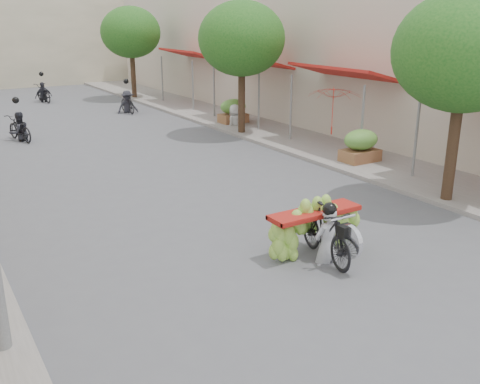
% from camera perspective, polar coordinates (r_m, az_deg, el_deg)
% --- Properties ---
extents(ground, '(120.00, 120.00, 0.00)m').
position_cam_1_polar(ground, '(8.64, 19.72, -14.86)').
color(ground, '#535358').
rests_on(ground, ground).
extents(sidewalk_right, '(4.00, 60.00, 0.12)m').
position_cam_1_polar(sidewalk_right, '(23.68, 2.20, 7.10)').
color(sidewalk_right, gray).
rests_on(sidewalk_right, ground).
extents(shophouse_row_right, '(9.77, 40.00, 6.00)m').
position_cam_1_polar(shophouse_row_right, '(25.68, 13.17, 14.12)').
color(shophouse_row_right, '#BEAF9D').
rests_on(shophouse_row_right, ground).
extents(street_tree_near, '(3.40, 3.40, 5.25)m').
position_cam_1_polar(street_tree_near, '(14.09, 22.83, 13.59)').
color(street_tree_near, '#3A2719').
rests_on(street_tree_near, ground).
extents(street_tree_mid, '(3.40, 3.40, 5.25)m').
position_cam_1_polar(street_tree_mid, '(21.55, 0.18, 16.00)').
color(street_tree_mid, '#3A2719').
rests_on(street_tree_mid, ground).
extents(street_tree_far, '(3.40, 3.40, 5.25)m').
position_cam_1_polar(street_tree_far, '(32.37, -11.58, 16.33)').
color(street_tree_far, '#3A2719').
rests_on(street_tree_far, ground).
extents(produce_crate_mid, '(1.20, 0.88, 1.16)m').
position_cam_1_polar(produce_crate_mid, '(17.72, 12.75, 5.10)').
color(produce_crate_mid, brown).
rests_on(produce_crate_mid, ground).
extents(produce_crate_far, '(1.20, 0.88, 1.16)m').
position_cam_1_polar(produce_crate_far, '(23.97, -0.74, 8.83)').
color(produce_crate_far, brown).
rests_on(produce_crate_far, ground).
extents(banana_motorbike, '(2.20, 1.99, 2.02)m').
position_cam_1_polar(banana_motorbike, '(10.60, 8.75, -3.53)').
color(banana_motorbike, black).
rests_on(banana_motorbike, ground).
extents(market_umbrella, '(1.83, 1.83, 1.62)m').
position_cam_1_polar(market_umbrella, '(18.21, 10.08, 11.04)').
color(market_umbrella, red).
rests_on(market_umbrella, ground).
extents(pedestrian, '(1.00, 0.82, 1.75)m').
position_cam_1_polar(pedestrian, '(23.47, -0.55, 9.33)').
color(pedestrian, silver).
rests_on(pedestrian, ground).
extents(bg_motorbike_a, '(1.03, 1.82, 1.95)m').
position_cam_1_polar(bg_motorbike_a, '(22.48, -22.56, 6.89)').
color(bg_motorbike_a, black).
rests_on(bg_motorbike_a, ground).
extents(bg_motorbike_b, '(1.07, 1.77, 1.95)m').
position_cam_1_polar(bg_motorbike_b, '(27.72, -11.96, 9.95)').
color(bg_motorbike_b, black).
rests_on(bg_motorbike_b, ground).
extents(bg_motorbike_c, '(1.03, 1.85, 1.95)m').
position_cam_1_polar(bg_motorbike_c, '(32.77, -20.29, 10.32)').
color(bg_motorbike_c, black).
rests_on(bg_motorbike_c, ground).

